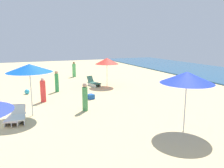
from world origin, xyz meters
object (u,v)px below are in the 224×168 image
at_px(beachgoer_2, 74,70).
at_px(beachgoer_3, 57,82).
at_px(umbrella_1, 107,61).
at_px(umbrella_2, 29,68).
at_px(beachgoer_0, 85,97).
at_px(beach_ball_1, 27,92).
at_px(beachgoer_1, 43,91).
at_px(lounge_chair_2_0, 16,117).
at_px(lounge_chair_2_1, 18,117).
at_px(lounge_chair_1_0, 93,83).
at_px(cooler_box_0, 91,97).
at_px(umbrella_4, 187,78).

xyz_separation_m(beachgoer_2, beachgoer_3, (6.39, -2.81, 0.04)).
xyz_separation_m(umbrella_1, umbrella_2, (5.64, -6.37, 0.36)).
relative_size(beachgoer_0, beach_ball_1, 4.43).
bearing_deg(beachgoer_2, beachgoer_1, 129.87).
height_order(lounge_chair_2_0, beachgoer_1, beachgoer_1).
xyz_separation_m(lounge_chair_2_1, beachgoer_3, (-5.78, 2.75, 0.50)).
distance_m(lounge_chair_1_0, beachgoer_1, 5.73).
distance_m(lounge_chair_1_0, lounge_chair_2_0, 9.03).
bearing_deg(beachgoer_2, umbrella_2, 131.36).
bearing_deg(beachgoer_0, cooler_box_0, 27.53).
xyz_separation_m(umbrella_2, lounge_chair_2_0, (0.60, -0.80, -2.24)).
bearing_deg(beach_ball_1, lounge_chair_2_1, -5.80).
distance_m(lounge_chair_2_0, lounge_chair_2_1, 0.18).
height_order(umbrella_2, beachgoer_1, umbrella_2).
height_order(lounge_chair_1_0, beachgoer_0, beachgoer_0).
xyz_separation_m(umbrella_2, lounge_chair_2_1, (0.73, -0.70, -2.21)).
bearing_deg(beachgoer_3, lounge_chair_2_1, 11.89).
relative_size(beachgoer_2, beach_ball_1, 4.54).
distance_m(beachgoer_1, beachgoer_3, 2.81).
height_order(umbrella_1, beachgoer_1, umbrella_1).
bearing_deg(beachgoer_0, lounge_chair_2_0, 147.54).
relative_size(lounge_chair_2_1, beachgoer_3, 0.77).
bearing_deg(beachgoer_3, lounge_chair_2_0, 10.48).
distance_m(beachgoer_0, cooler_box_0, 2.59).
bearing_deg(beachgoer_1, umbrella_4, -162.46).
relative_size(umbrella_4, beach_ball_1, 7.28).
distance_m(umbrella_2, umbrella_4, 7.52).
relative_size(lounge_chair_2_1, beachgoer_0, 0.79).
height_order(beachgoer_1, cooler_box_0, beachgoer_1).
xyz_separation_m(umbrella_1, beachgoer_2, (-5.80, -1.51, -1.39)).
bearing_deg(beach_ball_1, umbrella_2, 1.11).
distance_m(cooler_box_0, beach_ball_1, 4.97).
height_order(lounge_chair_1_0, beachgoer_2, beachgoer_2).
height_order(beachgoer_3, cooler_box_0, beachgoer_3).
bearing_deg(beach_ball_1, beachgoer_3, 87.60).
bearing_deg(beachgoer_2, cooler_box_0, 147.94).
relative_size(umbrella_2, lounge_chair_2_1, 2.17).
relative_size(beachgoer_0, cooler_box_0, 3.52).
bearing_deg(beachgoer_1, beachgoer_0, -163.04).
bearing_deg(umbrella_2, umbrella_1, 131.49).
distance_m(lounge_chair_2_0, beachgoer_0, 3.62).
bearing_deg(umbrella_1, lounge_chair_2_1, -47.97).
xyz_separation_m(lounge_chair_2_0, beachgoer_2, (-12.03, 5.67, 0.49)).
bearing_deg(beachgoer_1, cooler_box_0, -117.41).
relative_size(beachgoer_0, beachgoer_3, 0.97).
relative_size(lounge_chair_1_0, beachgoer_2, 0.96).
relative_size(lounge_chair_2_0, lounge_chair_2_1, 1.27).
bearing_deg(umbrella_4, umbrella_1, 177.67).
relative_size(lounge_chair_2_1, cooler_box_0, 2.79).
xyz_separation_m(lounge_chair_2_0, umbrella_4, (3.99, 6.76, 2.09)).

